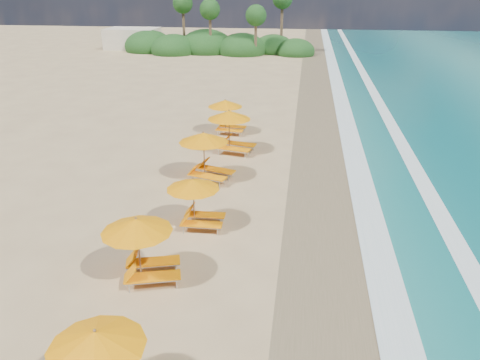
{
  "coord_description": "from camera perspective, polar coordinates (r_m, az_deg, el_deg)",
  "views": [
    {
      "loc": [
        2.58,
        -18.53,
        9.16
      ],
      "look_at": [
        0.0,
        0.0,
        1.2
      ],
      "focal_mm": 35.45,
      "sensor_mm": 36.0,
      "label": 1
    }
  ],
  "objects": [
    {
      "name": "station_4",
      "position": [
        26.79,
        -0.92,
        6.19
      ],
      "size": [
        3.03,
        2.91,
        2.48
      ],
      "rotation": [
        0.0,
        0.0,
        -0.22
      ],
      "color": "olive",
      "rests_on": "ground"
    },
    {
      "name": "beach_building",
      "position": [
        71.35,
        -12.79,
        16.27
      ],
      "size": [
        7.0,
        5.0,
        2.8
      ],
      "primitive_type": "cube",
      "color": "beige",
      "rests_on": "ground"
    },
    {
      "name": "station_5",
      "position": [
        30.31,
        -1.47,
        7.91
      ],
      "size": [
        2.55,
        2.39,
        2.23
      ],
      "rotation": [
        0.0,
        0.0,
        -0.1
      ],
      "color": "olive",
      "rests_on": "ground"
    },
    {
      "name": "surf_foam",
      "position": [
        21.07,
        18.41,
        -3.92
      ],
      "size": [
        4.0,
        160.0,
        0.01
      ],
      "color": "white",
      "rests_on": "ground"
    },
    {
      "name": "ground",
      "position": [
        20.83,
        -0.0,
        -3.04
      ],
      "size": [
        160.0,
        160.0,
        0.0
      ],
      "primitive_type": "plane",
      "color": "tan",
      "rests_on": "ground"
    },
    {
      "name": "treeline",
      "position": [
        65.76,
        -3.23,
        15.89
      ],
      "size": [
        25.8,
        8.8,
        9.74
      ],
      "color": "#163D14",
      "rests_on": "ground"
    },
    {
      "name": "station_2",
      "position": [
        18.64,
        -5.12,
        -2.38
      ],
      "size": [
        2.3,
        2.13,
        2.12
      ],
      "rotation": [
        0.0,
        0.0,
        0.02
      ],
      "color": "olive",
      "rests_on": "ground"
    },
    {
      "name": "station_1",
      "position": [
        15.63,
        -11.47,
        -7.67
      ],
      "size": [
        2.91,
        2.83,
        2.32
      ],
      "rotation": [
        0.0,
        0.0,
        0.28
      ],
      "color": "olive",
      "rests_on": "ground"
    },
    {
      "name": "station_3",
      "position": [
        23.05,
        -3.95,
        3.24
      ],
      "size": [
        3.1,
        3.02,
        2.45
      ],
      "rotation": [
        0.0,
        0.0,
        -0.3
      ],
      "color": "olive",
      "rests_on": "ground"
    },
    {
      "name": "wet_sand",
      "position": [
        20.72,
        11.05,
        -3.64
      ],
      "size": [
        4.0,
        160.0,
        0.01
      ],
      "primitive_type": "cube",
      "color": "#887251",
      "rests_on": "ground"
    }
  ]
}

